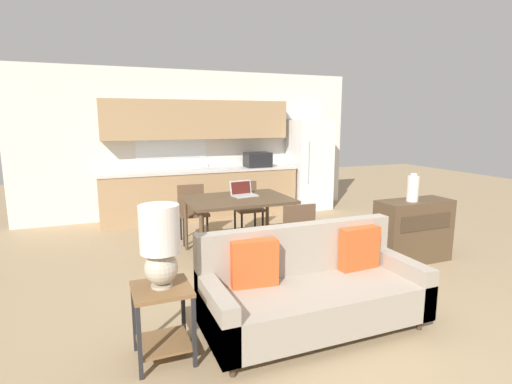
% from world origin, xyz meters
% --- Properties ---
extents(ground_plane, '(20.00, 20.00, 0.00)m').
position_xyz_m(ground_plane, '(0.00, 0.00, 0.00)').
color(ground_plane, '#9E8460').
extents(wall_back, '(6.40, 0.07, 2.70)m').
position_xyz_m(wall_back, '(-0.01, 4.63, 1.35)').
color(wall_back, silver).
rests_on(wall_back, ground_plane).
extents(kitchen_counter, '(3.63, 0.65, 2.15)m').
position_xyz_m(kitchen_counter, '(0.02, 4.33, 0.84)').
color(kitchen_counter, tan).
rests_on(kitchen_counter, ground_plane).
extents(refrigerator, '(0.76, 0.72, 1.79)m').
position_xyz_m(refrigerator, '(2.24, 4.24, 0.90)').
color(refrigerator, white).
rests_on(refrigerator, ground_plane).
extents(dining_table, '(1.36, 1.00, 0.78)m').
position_xyz_m(dining_table, '(-0.07, 2.05, 0.71)').
color(dining_table, brown).
rests_on(dining_table, ground_plane).
extents(couch, '(1.92, 0.80, 0.87)m').
position_xyz_m(couch, '(-0.13, 0.01, 0.34)').
color(couch, '#3D2D1E').
rests_on(couch, ground_plane).
extents(side_table, '(0.43, 0.43, 0.58)m').
position_xyz_m(side_table, '(-1.41, -0.00, 0.38)').
color(side_table, brown).
rests_on(side_table, ground_plane).
extents(table_lamp, '(0.30, 0.30, 0.62)m').
position_xyz_m(table_lamp, '(-1.40, 0.01, 0.92)').
color(table_lamp, '#B2A893').
rests_on(table_lamp, side_table).
extents(credenza, '(0.98, 0.42, 0.80)m').
position_xyz_m(credenza, '(1.93, 0.97, 0.40)').
color(credenza, brown).
rests_on(credenza, ground_plane).
extents(vase, '(0.15, 0.15, 0.35)m').
position_xyz_m(vase, '(1.84, 0.94, 0.96)').
color(vase, beige).
rests_on(vase, credenza).
extents(dining_chair_far_right, '(0.43, 0.43, 0.84)m').
position_xyz_m(dining_chair_far_right, '(0.36, 2.86, 0.48)').
color(dining_chair_far_right, brown).
rests_on(dining_chair_far_right, ground_plane).
extents(dining_chair_far_left, '(0.45, 0.45, 0.84)m').
position_xyz_m(dining_chair_far_left, '(-0.50, 2.88, 0.48)').
color(dining_chair_far_left, brown).
rests_on(dining_chair_far_left, ground_plane).
extents(dining_chair_near_right, '(0.44, 0.44, 0.84)m').
position_xyz_m(dining_chair_near_right, '(0.36, 1.25, 0.48)').
color(dining_chair_near_right, brown).
rests_on(dining_chair_near_right, ground_plane).
extents(laptop, '(0.35, 0.30, 0.20)m').
position_xyz_m(laptop, '(0.05, 2.19, 0.83)').
color(laptop, '#B7BABC').
rests_on(laptop, dining_table).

